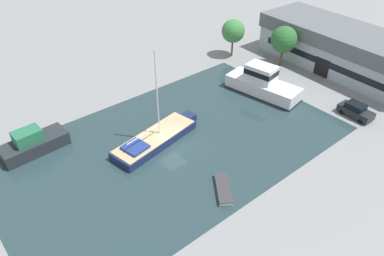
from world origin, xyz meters
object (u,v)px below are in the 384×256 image
Objects in this scene: warehouse_building at (343,49)px; quay_tree_near_building at (284,39)px; small_dinghy at (223,189)px; motor_cruiser at (262,84)px; cabin_boat at (33,143)px; sailboat_moored at (156,138)px; quay_tree_by_water at (233,31)px; parked_car at (356,110)px.

warehouse_building is 8.96m from quay_tree_near_building.
motor_cruiser is at bearing -113.21° from small_dinghy.
cabin_boat is (-17.50, -11.65, 0.79)m from small_dinghy.
sailboat_moored is 13.15m from cabin_boat.
quay_tree_by_water is 31.11m from small_dinghy.
quay_tree_by_water is at bearing -100.47° from small_dinghy.
small_dinghy is at bearing -6.73° from sailboat_moored.
quay_tree_by_water is at bearing -156.80° from quay_tree_near_building.
parked_car reaches higher than small_dinghy.
quay_tree_near_building is 1.46× the size of parked_car.
cabin_boat is (-9.60, -43.52, -2.03)m from warehouse_building.
warehouse_building is 2.19× the size of sailboat_moored.
quay_tree_near_building reaches higher than quay_tree_by_water.
small_dinghy is 0.57× the size of cabin_boat.
cabin_boat is (-7.34, -28.43, -0.43)m from motor_cruiser.
quay_tree_near_building reaches higher than warehouse_building.
motor_cruiser is (-11.17, -4.67, 0.60)m from parked_car.
motor_cruiser reaches higher than small_dinghy.
warehouse_building is 32.68m from sailboat_moored.
quay_tree_by_water is at bearing -89.91° from parked_car.
cabin_boat is (-7.16, -11.03, 0.46)m from sailboat_moored.
quay_tree_by_water is 25.64m from sailboat_moored.
small_dinghy is (13.99, -25.41, -4.02)m from quay_tree_near_building.
motor_cruiser is 19.65m from small_dinghy.
quay_tree_near_building is 0.87× the size of cabin_boat.
small_dinghy is at bearing -73.88° from warehouse_building.
warehouse_building is 44.61m from cabin_boat.
cabin_boat is at bearing -95.42° from quay_tree_near_building.
quay_tree_by_water is at bearing 54.19° from motor_cruiser.
motor_cruiser is 1.49× the size of cabin_boat.
quay_tree_by_water reaches higher than motor_cruiser.
quay_tree_near_building is at bearing 13.87° from motor_cruiser.
warehouse_building reaches higher than quay_tree_by_water.
sailboat_moored reaches higher than quay_tree_near_building.
quay_tree_near_building is at bearing 87.77° from sailboat_moored.
quay_tree_by_water is (-13.53, -9.65, 1.07)m from warehouse_building.
motor_cruiser is (-2.27, -15.09, -1.60)m from warehouse_building.
quay_tree_near_building reaches higher than small_dinghy.
small_dinghy is (7.90, -31.87, -2.82)m from warehouse_building.
quay_tree_by_water is 22.68m from parked_car.
sailboat_moored is 1.67× the size of cabin_boat.
parked_car is (8.90, -10.42, -2.20)m from warehouse_building.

